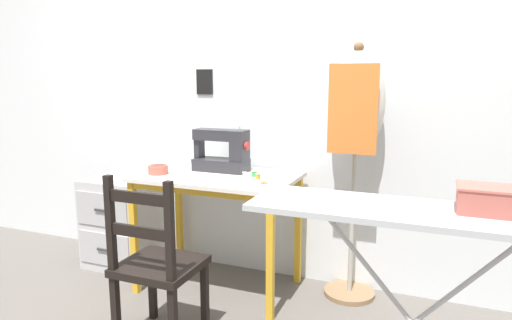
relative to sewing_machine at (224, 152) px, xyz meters
The scene contains 14 objects.
ground_plane 0.99m from the sewing_machine, 88.58° to the right, with size 14.00×14.00×0.00m, color #5B5651.
wall_back 0.46m from the sewing_machine, 87.66° to the left, with size 10.00×0.06×2.55m.
sewing_table 0.26m from the sewing_machine, 85.39° to the right, with size 1.00×0.62×0.76m.
sewing_machine is the anchor object (origin of this frame).
fabric_bowl 0.44m from the sewing_machine, 146.39° to the right, with size 0.13×0.13×0.06m.
scissors 0.49m from the sewing_machine, 32.08° to the right, with size 0.14×0.11×0.01m.
thread_spool_near_machine 0.26m from the sewing_machine, 31.03° to the right, with size 0.03×0.03×0.03m.
thread_spool_mid_table 0.29m from the sewing_machine, 18.44° to the right, with size 0.04×0.04×0.04m.
thread_spool_far_edge 0.36m from the sewing_machine, 26.51° to the right, with size 0.03×0.03×0.04m.
wooden_chair 0.93m from the sewing_machine, 89.71° to the right, with size 0.40×0.38×0.91m.
filing_cabinet 1.01m from the sewing_machine, behind, with size 0.46×0.48×0.65m.
dress_form 0.88m from the sewing_machine, ahead, with size 0.33×0.32×1.58m.
ironing_board 1.55m from the sewing_machine, 36.08° to the right, with size 1.28×0.37×0.90m.
storage_box 1.71m from the sewing_machine, 30.33° to the right, with size 0.20×0.16×0.10m.
Camera 1 is at (1.29, -2.23, 1.38)m, focal length 32.00 mm.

